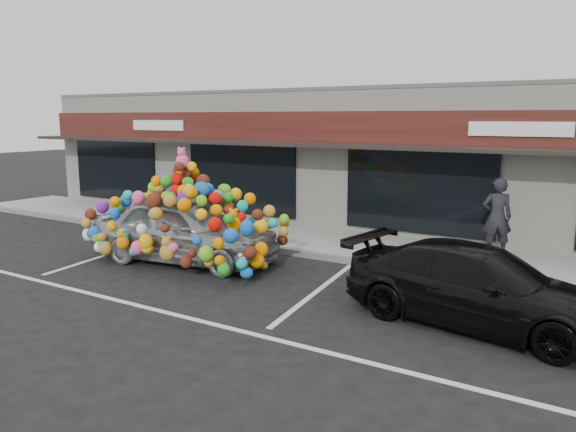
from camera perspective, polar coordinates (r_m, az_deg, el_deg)
The scene contains 10 objects.
ground at distance 12.70m, azimuth -8.66°, elevation -5.79°, with size 90.00×90.00×0.00m, color black.
shop_building at distance 19.45m, azimuth 7.66°, elevation 6.18°, with size 24.00×7.20×4.31m.
sidewalk at distance 15.83m, azimuth 0.80°, elevation -2.23°, with size 26.00×3.00×0.15m, color gray.
kerb at distance 14.60m, azimuth -2.26°, elevation -3.29°, with size 26.00×0.18×0.16m, color slate.
parking_stripe_left at distance 15.05m, azimuth -17.47°, elevation -3.63°, with size 0.12×4.40×0.01m, color silver.
parking_stripe_mid at distance 11.31m, azimuth 2.96°, elevation -7.65°, with size 0.12×4.40×0.01m, color silver.
lane_line at distance 9.80m, azimuth -8.52°, elevation -10.59°, with size 14.00×0.12×0.01m, color silver.
toy_car at distance 13.56m, azimuth -10.44°, elevation -0.68°, with size 3.28×5.08×2.82m.
black_sedan at distance 9.88m, azimuth 18.83°, elevation -6.82°, with size 4.56×1.86×1.32m, color black.
pedestrian_a at distance 14.24m, azimuth 20.47°, elevation -0.09°, with size 0.69×0.45×1.88m, color black.
Camera 1 is at (8.02, -9.23, 3.43)m, focal length 35.00 mm.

